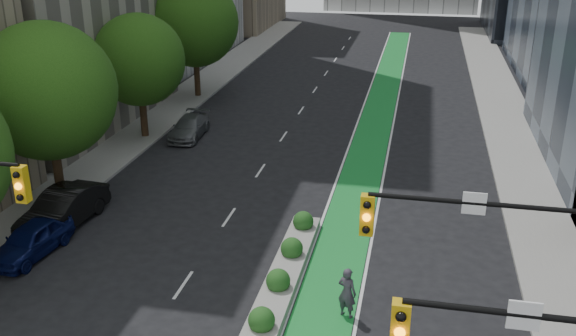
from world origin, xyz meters
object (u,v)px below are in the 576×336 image
at_px(parked_car_left_near, 31,240).
at_px(parked_car_left_mid, 63,209).
at_px(median_planter, 284,273).
at_px(cyclist, 347,293).
at_px(parked_car_left_far, 189,127).

relative_size(parked_car_left_near, parked_car_left_mid, 0.81).
xyz_separation_m(median_planter, cyclist, (2.61, -1.78, 0.58)).
relative_size(median_planter, parked_car_left_far, 2.30).
xyz_separation_m(median_planter, parked_car_left_near, (-10.59, -0.09, 0.32)).
bearing_deg(cyclist, parked_car_left_near, 15.14).
xyz_separation_m(cyclist, parked_car_left_mid, (-13.31, 4.39, -0.12)).
height_order(median_planter, parked_car_left_mid, parked_car_left_mid).
distance_m(parked_car_left_near, parked_car_left_mid, 2.71).
height_order(median_planter, parked_car_left_far, parked_car_left_far).
height_order(parked_car_left_near, parked_car_left_far, parked_car_left_near).
bearing_deg(median_planter, parked_car_left_mid, 166.29).
height_order(median_planter, parked_car_left_near, parked_car_left_near).
xyz_separation_m(median_planter, parked_car_left_far, (-9.51, 15.67, 0.27)).
height_order(parked_car_left_near, parked_car_left_mid, parked_car_left_mid).
bearing_deg(parked_car_left_near, cyclist, -0.77).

